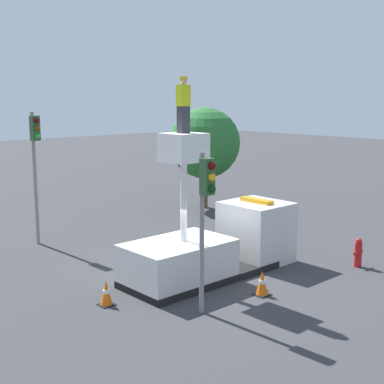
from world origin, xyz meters
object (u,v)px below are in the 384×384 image
object	(u,v)px
traffic_light_pole	(206,201)
tree_left_bg	(205,143)
worker	(183,105)
fire_hydrant	(358,253)
bucket_truck	(215,245)
traffic_cone_rear	(106,293)
traffic_cone_curbside	(262,283)
traffic_light_across	(35,152)

from	to	relation	value
traffic_light_pole	tree_left_bg	distance (m)	14.79
worker	fire_hydrant	world-z (taller)	worker
bucket_truck	worker	world-z (taller)	worker
fire_hydrant	traffic_cone_rear	world-z (taller)	fire_hydrant
traffic_cone_rear	worker	bearing A→B (deg)	-1.85
bucket_truck	traffic_cone_curbside	bearing A→B (deg)	-98.29
bucket_truck	traffic_cone_rear	size ratio (longest dim) A/B	8.59
bucket_truck	traffic_cone_rear	xyz separation A→B (m)	(-4.39, 0.10, -0.64)
traffic_cone_curbside	tree_left_bg	size ratio (longest dim) A/B	0.14
bucket_truck	traffic_light_across	size ratio (longest dim) A/B	1.21
traffic_light_pole	fire_hydrant	size ratio (longest dim) A/B	4.30
bucket_truck	worker	size ratio (longest dim) A/B	3.80
traffic_cone_curbside	traffic_light_across	bearing A→B (deg)	103.58
fire_hydrant	traffic_cone_curbside	distance (m)	4.75
traffic_light_across	bucket_truck	bearing A→B (deg)	-69.81
fire_hydrant	traffic_cone_rear	size ratio (longest dim) A/B	1.38
traffic_light_across	traffic_cone_rear	world-z (taller)	traffic_light_across
worker	fire_hydrant	distance (m)	8.39
traffic_light_pole	tree_left_bg	size ratio (longest dim) A/B	0.83
traffic_light_pole	tree_left_bg	bearing A→B (deg)	46.54
traffic_cone_rear	traffic_cone_curbside	distance (m)	4.78
traffic_cone_rear	traffic_light_pole	bearing A→B (deg)	-54.74
worker	traffic_light_pole	xyz separation A→B (m)	(-1.25, -2.33, -2.56)
worker	tree_left_bg	size ratio (longest dim) A/B	0.32
bucket_truck	traffic_cone_curbside	world-z (taller)	bucket_truck
bucket_truck	traffic_cone_curbside	distance (m)	2.57
worker	traffic_light_across	distance (m)	7.93
worker	traffic_cone_rear	bearing A→B (deg)	178.15
traffic_light_pole	tree_left_bg	world-z (taller)	tree_left_bg
traffic_light_across	worker	bearing A→B (deg)	-79.86
traffic_cone_rear	tree_left_bg	xyz separation A→B (m)	(11.89, 8.30, 3.21)
bucket_truck	traffic_light_across	bearing A→B (deg)	110.19
traffic_cone_rear	traffic_cone_curbside	size ratio (longest dim) A/B	0.99
worker	traffic_light_across	xyz separation A→B (m)	(-1.35, 7.56, -1.95)
traffic_light_pole	traffic_light_across	distance (m)	9.92
traffic_cone_rear	fire_hydrant	bearing A→B (deg)	-19.23
bucket_truck	traffic_light_across	xyz separation A→B (m)	(-2.78, 7.56, 2.86)
traffic_light_across	traffic_cone_rear	bearing A→B (deg)	-102.19
worker	traffic_light_across	bearing A→B (deg)	100.14
traffic_light_pole	fire_hydrant	xyz separation A→B (m)	(7.04, -0.63, -2.74)
fire_hydrant	traffic_light_across	bearing A→B (deg)	124.19
bucket_truck	worker	distance (m)	5.02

